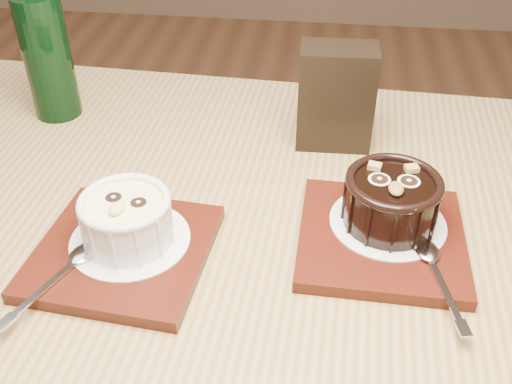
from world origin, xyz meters
TOP-DOWN VIEW (x-y plane):
  - table at (0.25, -0.11)m, footprint 1.24×0.85m
  - tray_left at (0.13, -0.14)m, footprint 0.19×0.19m
  - doily_left at (0.13, -0.13)m, footprint 0.13×0.13m
  - ramekin_white at (0.13, -0.13)m, footprint 0.10×0.10m
  - spoon_left at (0.08, -0.20)m, footprint 0.07×0.13m
  - tray_right at (0.40, -0.09)m, footprint 0.18×0.18m
  - doily_right at (0.41, -0.07)m, footprint 0.13×0.13m
  - ramekin_dark at (0.41, -0.07)m, footprint 0.11×0.11m
  - spoon_right at (0.46, -0.15)m, footprint 0.05×0.14m
  - condiment_stand at (0.35, 0.12)m, footprint 0.10×0.06m
  - green_bottle at (-0.06, 0.15)m, footprint 0.07×0.07m

SIDE VIEW (x-z plane):
  - table at x=0.25m, z-range 0.28..1.03m
  - tray_left at x=0.13m, z-range 0.75..0.76m
  - tray_right at x=0.40m, z-range 0.75..0.76m
  - doily_left at x=0.13m, z-range 0.77..0.77m
  - doily_right at x=0.41m, z-range 0.77..0.77m
  - spoon_left at x=0.08m, z-range 0.77..0.77m
  - spoon_right at x=0.46m, z-range 0.77..0.77m
  - ramekin_white at x=0.13m, z-range 0.77..0.83m
  - ramekin_dark at x=0.41m, z-range 0.77..0.83m
  - condiment_stand at x=0.35m, z-range 0.75..0.89m
  - green_bottle at x=-0.06m, z-range 0.72..0.97m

